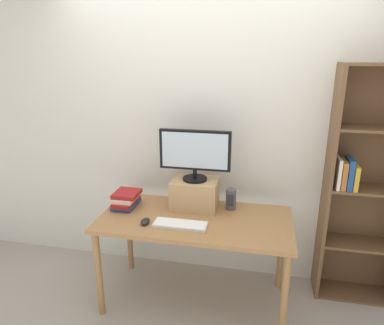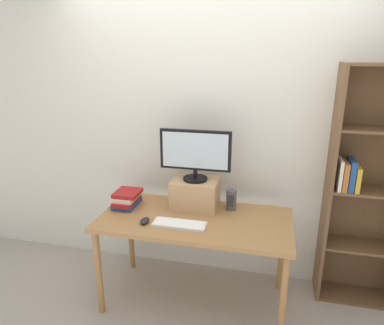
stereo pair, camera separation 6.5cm
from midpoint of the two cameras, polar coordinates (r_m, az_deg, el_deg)
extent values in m
plane|color=#9E9389|center=(3.08, -0.16, -21.76)|extent=(12.00, 12.00, 0.00)
cube|color=silver|center=(2.97, 1.93, 4.89)|extent=(7.00, 0.08, 2.60)
cube|color=#9E7042|center=(2.68, -0.18, -9.50)|extent=(1.47, 0.72, 0.04)
cylinder|color=#9E7042|center=(2.83, -15.93, -17.44)|extent=(0.05, 0.05, 0.72)
cylinder|color=#9E7042|center=(2.58, 14.40, -21.21)|extent=(0.05, 0.05, 0.72)
cylinder|color=#9E7042|center=(3.30, -10.95, -11.66)|extent=(0.05, 0.05, 0.72)
cylinder|color=#9E7042|center=(3.09, 14.01, -14.09)|extent=(0.05, 0.05, 0.72)
cube|color=brown|center=(2.90, 20.96, -3.88)|extent=(0.03, 0.28, 1.90)
cube|color=brown|center=(3.09, 26.17, -3.26)|extent=(0.64, 0.01, 1.90)
cube|color=brown|center=(3.40, 24.50, -19.06)|extent=(0.58, 0.27, 0.02)
cube|color=brown|center=(3.15, 25.59, -12.04)|extent=(0.58, 0.27, 0.02)
cube|color=brown|center=(2.96, 26.79, -3.98)|extent=(0.58, 0.27, 0.02)
cube|color=brown|center=(2.84, 28.08, 4.98)|extent=(0.58, 0.27, 0.02)
cube|color=silver|center=(2.84, 22.47, -1.54)|extent=(0.03, 0.20, 0.24)
cube|color=#AD662D|center=(2.85, 23.17, -1.75)|extent=(0.04, 0.20, 0.22)
cube|color=navy|center=(2.86, 24.06, -1.62)|extent=(0.04, 0.20, 0.24)
cube|color=gold|center=(2.87, 24.82, -2.11)|extent=(0.03, 0.20, 0.19)
cube|color=tan|center=(2.79, -0.19, -5.20)|extent=(0.37, 0.28, 0.24)
cylinder|color=black|center=(2.74, -0.20, -2.71)|extent=(0.19, 0.19, 0.02)
cylinder|color=black|center=(2.73, -0.20, -1.83)|extent=(0.03, 0.03, 0.07)
cube|color=black|center=(2.67, -0.20, 2.09)|extent=(0.56, 0.04, 0.32)
cube|color=silver|center=(2.65, -0.29, 1.98)|extent=(0.52, 0.00, 0.28)
cube|color=silver|center=(2.54, -2.71, -10.31)|extent=(0.39, 0.14, 0.02)
cube|color=white|center=(2.54, -2.71, -10.06)|extent=(0.37, 0.12, 0.00)
ellipsoid|color=black|center=(2.60, -8.52, -9.68)|extent=(0.06, 0.10, 0.04)
cube|color=navy|center=(2.91, -11.54, -6.79)|extent=(0.17, 0.26, 0.03)
cube|color=maroon|center=(2.88, -11.58, -6.33)|extent=(0.15, 0.27, 0.03)
cube|color=silver|center=(2.88, -11.66, -5.69)|extent=(0.18, 0.24, 0.03)
cube|color=maroon|center=(2.86, -11.45, -5.12)|extent=(0.19, 0.21, 0.03)
cylinder|color=#4C4C51|center=(2.79, 5.84, -6.11)|extent=(0.08, 0.08, 0.17)
cube|color=#2D2D30|center=(2.74, 5.75, -6.31)|extent=(0.05, 0.00, 0.09)
camera|label=1|loc=(0.03, -90.72, -0.23)|focal=32.00mm
camera|label=2|loc=(0.03, 89.28, 0.23)|focal=32.00mm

